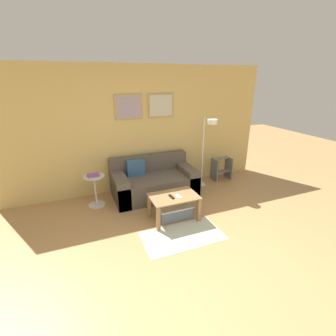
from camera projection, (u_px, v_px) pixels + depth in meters
name	position (u px, v px, depth m)	size (l,w,h in m)	color
ground_plane	(213.00, 280.00, 2.94)	(16.00, 16.00, 0.00)	tan
wall_back	(141.00, 130.00, 5.03)	(5.60, 0.09, 2.55)	#D6B76B
area_rug	(182.00, 236.00, 3.75)	(1.25, 0.68, 0.01)	#B2B79E
couch	(153.00, 182.00, 5.00)	(1.66, 0.89, 0.78)	brown
coffee_table	(174.00, 201.00, 4.10)	(0.80, 0.53, 0.44)	#997047
storage_bin	(174.00, 211.00, 4.23)	(0.60, 0.38, 0.23)	slate
floor_lamp	(208.00, 139.00, 5.00)	(0.21, 0.51, 1.53)	white
side_table	(95.00, 188.00, 4.54)	(0.37, 0.37, 0.60)	silver
book_stack	(93.00, 175.00, 4.44)	(0.22, 0.18, 0.04)	#8C4C93
remote_control	(171.00, 197.00, 4.01)	(0.04, 0.15, 0.02)	black
cell_phone	(178.00, 196.00, 4.03)	(0.07, 0.14, 0.01)	silver
step_stool	(221.00, 168.00, 5.75)	(0.43, 0.29, 0.52)	slate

